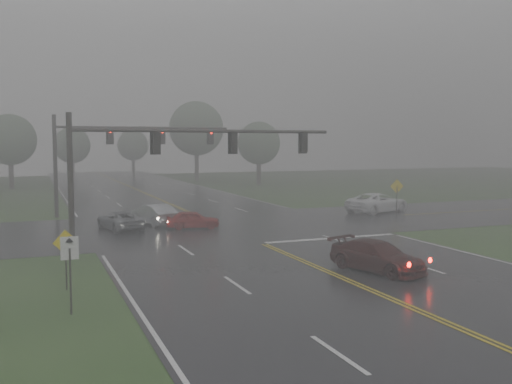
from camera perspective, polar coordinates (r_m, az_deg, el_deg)
name	(u,v)px	position (r m, az deg, el deg)	size (l,w,h in m)	color
ground	(427,315)	(19.96, 16.77, -11.72)	(180.00, 180.00, 0.00)	#2A451D
main_road	(229,230)	(37.35, -2.69, -3.78)	(18.00, 160.00, 0.02)	black
cross_street	(220,226)	(39.23, -3.65, -3.37)	(120.00, 14.00, 0.02)	black
stop_bar	(332,239)	(34.11, 7.60, -4.65)	(8.50, 0.50, 0.01)	silver
sedan_maroon	(377,272)	(25.84, 12.00, -7.81)	(1.87, 4.61, 1.34)	black
sedan_red	(193,229)	(37.93, -6.32, -3.67)	(1.41, 3.51, 1.20)	#9A0F0E
sedan_silver	(154,225)	(40.10, -10.14, -3.26)	(1.52, 4.36, 1.44)	#AAACB2
car_grey	(120,230)	(38.32, -13.41, -3.69)	(1.99, 4.32, 1.20)	slate
pickup_white	(377,212)	(47.56, 12.05, -2.01)	(2.61, 5.66, 1.57)	white
signal_gantry_near	(160,155)	(29.39, -9.53, 3.65)	(14.03, 0.31, 7.11)	black
signal_gantry_far	(112,145)	(46.05, -14.17, 4.54)	(13.82, 0.39, 7.78)	black
sign_diamond_west	(66,250)	(23.07, -18.50, -5.48)	(0.96, 0.27, 2.35)	black
sign_arrow_white	(70,260)	(19.76, -18.12, -6.50)	(0.58, 0.10, 2.59)	black
sign_diamond_east	(397,190)	(47.12, 13.91, 0.16)	(1.14, 0.20, 2.76)	black
tree_nw_a	(10,140)	(76.33, -23.38, 4.81)	(6.27, 6.27, 9.20)	#2D261D
tree_ne_a	(196,128)	(86.04, -5.98, 6.34)	(8.10, 8.10, 11.90)	#2D261D
tree_n_mid	(72,145)	(91.61, -17.92, 4.46)	(5.50, 5.50, 8.08)	#2D261D
tree_e_near	(259,143)	(77.68, 0.28, 4.90)	(5.83, 5.83, 8.57)	#2D261D
tree_n_far	(133,145)	(103.64, -12.21, 4.57)	(5.43, 5.43, 7.97)	#2D261D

